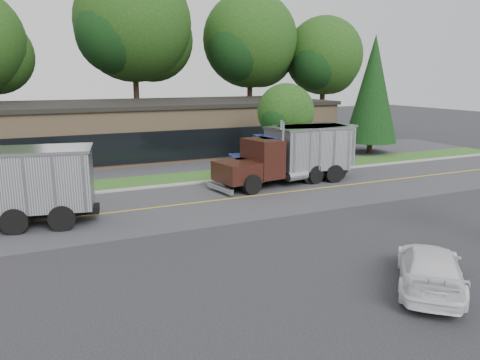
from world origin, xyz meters
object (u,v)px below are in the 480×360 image
(dump_truck_blue, at_px, (296,152))
(rally_car, at_px, (430,268))
(dump_truck_maroon, at_px, (294,153))
(dump_truck_red, at_px, (0,186))

(dump_truck_blue, bearing_deg, rally_car, 85.37)
(dump_truck_blue, relative_size, dump_truck_maroon, 0.79)
(dump_truck_red, bearing_deg, dump_truck_blue, -160.08)
(rally_car, bearing_deg, dump_truck_blue, -63.18)
(dump_truck_blue, height_order, dump_truck_maroon, same)
(dump_truck_blue, distance_m, dump_truck_maroon, 0.44)
(rally_car, bearing_deg, dump_truck_red, -2.17)
(rally_car, bearing_deg, dump_truck_maroon, -62.31)
(dump_truck_blue, xyz_separation_m, dump_truck_maroon, (-0.32, -0.30, 0.01))
(dump_truck_red, height_order, dump_truck_maroon, same)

